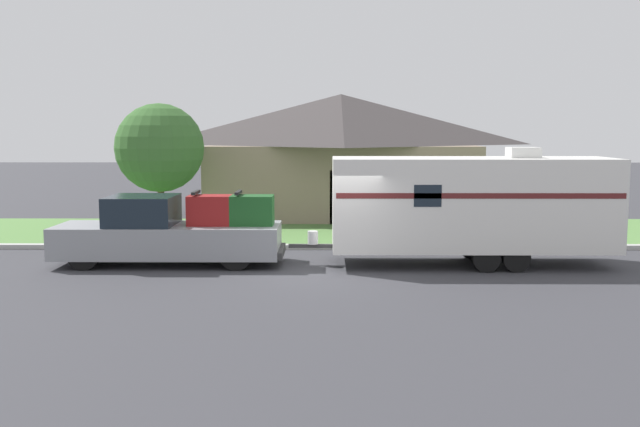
{
  "coord_description": "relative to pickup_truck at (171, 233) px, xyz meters",
  "views": [
    {
      "loc": [
        -0.19,
        -17.87,
        3.68
      ],
      "look_at": [
        -0.34,
        1.24,
        1.4
      ],
      "focal_mm": 40.0,
      "sensor_mm": 36.0,
      "label": 1
    }
  ],
  "objects": [
    {
      "name": "curb_strip",
      "position": [
        4.4,
        2.51,
        -0.8
      ],
      "size": [
        80.0,
        0.3,
        0.14
      ],
      "color": "#ADADA8",
      "rests_on": "ground_plane"
    },
    {
      "name": "tree_in_yard",
      "position": [
        -1.67,
        6.14,
        2.13
      ],
      "size": [
        3.14,
        3.14,
        4.58
      ],
      "color": "brown",
      "rests_on": "ground_plane"
    },
    {
      "name": "lawn_strip",
      "position": [
        4.4,
        6.16,
        -0.86
      ],
      "size": [
        80.0,
        7.0,
        0.03
      ],
      "color": "#568442",
      "rests_on": "ground_plane"
    },
    {
      "name": "travel_trailer",
      "position": [
        8.16,
        -0.0,
        0.8
      ],
      "size": [
        8.69,
        2.3,
        3.19
      ],
      "color": "black",
      "rests_on": "ground_plane"
    },
    {
      "name": "ground_plane",
      "position": [
        4.4,
        -1.24,
        -0.87
      ],
      "size": [
        120.0,
        120.0,
        0.0
      ],
      "primitive_type": "plane",
      "color": "#38383D"
    },
    {
      "name": "mailbox",
      "position": [
        -2.51,
        3.38,
        0.12
      ],
      "size": [
        0.48,
        0.2,
        1.29
      ],
      "color": "brown",
      "rests_on": "ground_plane"
    },
    {
      "name": "house_across_street",
      "position": [
        4.87,
        12.02,
        1.81
      ],
      "size": [
        11.73,
        8.64,
        5.16
      ],
      "color": "gray",
      "rests_on": "ground_plane"
    },
    {
      "name": "pickup_truck",
      "position": [
        0.0,
        0.0,
        0.0
      ],
      "size": [
        6.16,
        1.94,
        2.01
      ],
      "color": "black",
      "rests_on": "ground_plane"
    }
  ]
}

